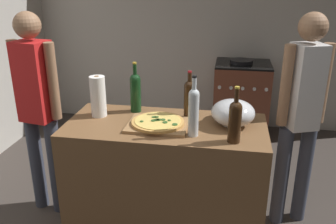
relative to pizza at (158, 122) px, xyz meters
The scene contains 14 objects.
ground_plane 1.24m from the pizza, 86.08° to the left, with size 4.68×3.66×0.02m, color #3F3833.
kitchen_wall_rear 2.40m from the pizza, 88.69° to the left, with size 4.68×0.10×2.60m, color #BCB7AD.
counter 0.49m from the pizza, 45.21° to the left, with size 1.35×0.63×0.91m, color brown.
cutting_board 0.02m from the pizza, 167.43° to the left, with size 0.40×0.32×0.02m, color #9E7247.
pizza is the anchor object (origin of this frame).
mixing_bowl 0.50m from the pizza, 11.95° to the left, with size 0.29×0.29×0.18m.
paper_towel_roll 0.48m from the pizza, 165.29° to the left, with size 0.11×0.11×0.29m.
wine_bottle_clear 0.30m from the pizza, 23.04° to the right, with size 0.07×0.07×0.39m.
wine_bottle_amber 0.29m from the pizza, 45.90° to the left, with size 0.07×0.07×0.34m.
wine_bottle_dark 0.53m from the pizza, 17.48° to the right, with size 0.08×0.08×0.35m.
wine_bottle_green 0.35m from the pizza, 130.53° to the left, with size 0.08×0.08×0.37m.
stove 2.12m from the pizza, 73.00° to the left, with size 0.63×0.58×0.94m.
person_in_stripes 1.00m from the pizza, 167.23° to the left, with size 0.40×0.24×1.62m.
person_in_red 1.05m from the pizza, 22.01° to the left, with size 0.35×0.26×1.63m.
Camera 1 is at (0.39, -1.45, 1.87)m, focal length 38.89 mm.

